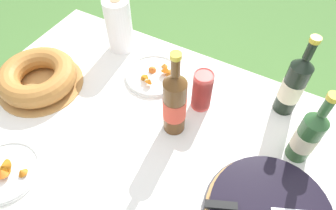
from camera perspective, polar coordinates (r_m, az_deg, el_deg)
The scene contains 11 objects.
garden_table at distance 1.10m, azimuth -4.48°, elevation -9.67°, with size 1.44×1.03×0.71m.
tablecloth at distance 1.05m, azimuth -4.67°, elevation -8.16°, with size 1.45×1.04×0.10m.
serving_knife at distance 0.91m, azimuth 17.35°, elevation -18.42°, with size 0.35×0.17×0.01m.
bundt_cake at distance 1.28m, azimuth -23.55°, elevation 4.91°, with size 0.33×0.33×0.09m.
cup_stack at distance 1.08m, azimuth 6.52°, elevation 2.73°, with size 0.07×0.07×0.16m.
cider_bottle_green at distance 1.02m, azimuth 25.08°, elevation -5.27°, with size 0.07×0.07×0.30m.
cider_bottle_amber at distance 0.97m, azimuth 1.26°, elevation 0.32°, with size 0.08×0.08×0.34m.
juice_bottle_red at distance 1.12m, azimuth 22.78°, elevation 3.49°, with size 0.08×0.08×0.33m.
snack_plate_near at distance 1.23m, azimuth -2.63°, elevation 5.77°, with size 0.23×0.23×0.06m.
snack_plate_left at distance 1.10m, azimuth -28.67°, elevation -11.01°, with size 0.22×0.22×0.06m.
paper_towel_roll at distance 1.31m, azimuth -9.33°, elevation 14.76°, with size 0.11×0.11×0.24m.
Camera 1 is at (0.33, -0.42, 1.60)m, focal length 32.00 mm.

